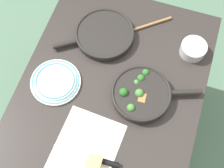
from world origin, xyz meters
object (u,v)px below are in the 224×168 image
Objects in this scene: cheese_block at (93,166)px; dinner_plate_stack at (55,82)px; grater_knife at (95,159)px; wooden_spoon at (133,30)px; prep_bowl_steel at (193,49)px; skillet_broccoli at (142,94)px; skillet_eggs at (104,35)px.

cheese_block is 0.40× the size of dinner_plate_stack.
cheese_block is (0.03, 0.00, 0.01)m from grater_knife.
prep_bowl_steel is (0.03, 0.31, 0.02)m from wooden_spoon.
dinner_plate_stack is at bearing 17.11° from wooden_spoon.
prep_bowl_steel is (-0.31, 0.18, 0.00)m from skillet_broccoli.
cheese_block is at bearing 43.59° from dinner_plate_stack.
wooden_spoon is 0.68m from grater_knife.
cheese_block is at bearing 92.73° from grater_knife.
skillet_broccoli is 0.35m from prep_bowl_steel.
skillet_eggs is at bearing -165.54° from cheese_block.
skillet_eggs is 0.65m from cheese_block.
cheese_block is 0.74m from prep_bowl_steel.
dinner_plate_stack is (0.06, -0.41, -0.02)m from skillet_broccoli.
prep_bowl_steel is at bearing 152.48° from skillet_eggs.
skillet_eggs is 0.34m from dinner_plate_stack.
cheese_block is at bearing -22.34° from prep_bowl_steel.
wooden_spoon is 0.71m from cheese_block.
grater_knife is at bearing -175.16° from cheese_block.
prep_bowl_steel reaches higher than cheese_block.
prep_bowl_steel reaches higher than grater_knife.
prep_bowl_steel reaches higher than wooden_spoon.
prep_bowl_steel is at bearing 122.15° from dinner_plate_stack.
dinner_plate_stack reaches higher than grater_knife.
dinner_plate_stack is at bearing -136.41° from cheese_block.
skillet_eggs is 1.31× the size of wooden_spoon.
skillet_eggs is 0.15m from wooden_spoon.
prep_bowl_steel is (-0.37, 0.58, 0.02)m from dinner_plate_stack.
grater_knife is (0.60, 0.16, -0.01)m from skillet_eggs.
skillet_broccoli is 1.36× the size of grater_knife.
wooden_spoon is 1.19× the size of dinner_plate_stack.
skillet_broccoli reaches higher than wooden_spoon.
skillet_broccoli is 0.41m from dinner_plate_stack.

